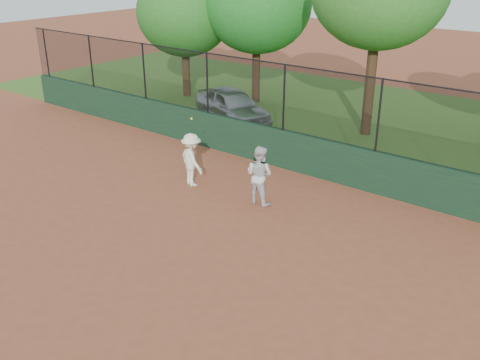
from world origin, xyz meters
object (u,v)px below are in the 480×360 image
Objects in this scene: player_second at (259,175)px; player_main at (192,160)px; tree_0 at (184,13)px; tree_1 at (257,4)px; parked_car at (232,106)px.

player_main is at bearing 5.80° from player_second.
tree_0 is (-9.26, 7.13, 2.85)m from player_second.
player_second is 2.21m from player_main.
player_second is 0.75× the size of player_main.
tree_0 reaches higher than player_main.
player_main is at bearing -65.08° from tree_1.
parked_car is 4.73m from tree_1.
tree_0 is at bearing -37.61° from player_second.
tree_0 reaches higher than parked_car.
player_second is at bearing -37.61° from tree_0.
parked_car is at bearing -70.15° from tree_1.
player_second reaches higher than parked_car.
tree_1 is at bearing 18.96° from tree_0.
parked_car is 2.45× the size of player_second.
parked_car is 0.63× the size of tree_1.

